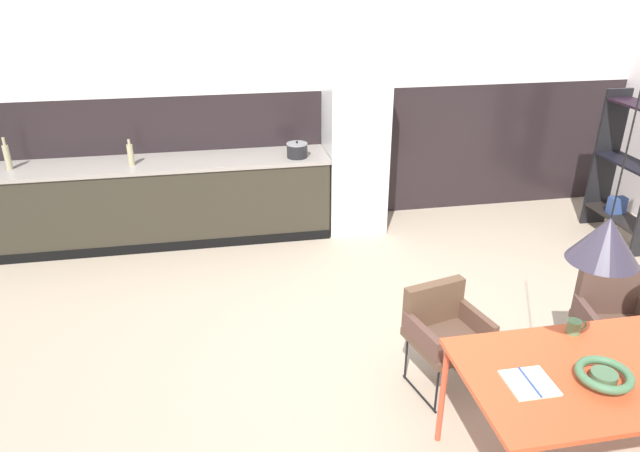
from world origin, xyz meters
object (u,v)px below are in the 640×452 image
Objects in this scene: cooking_pot at (297,150)px; bottle_spice_small at (131,154)px; fruit_bowl at (604,375)px; mug_dark_espresso at (574,327)px; open_shelf_unit at (632,168)px; armchair_far_side at (614,312)px; open_book at (529,383)px; pendant_lamp_over_table_near at (606,239)px; bottle_wine_green at (7,156)px; dining_table at (630,373)px; armchair_by_stool at (443,324)px; refrigerator_column at (355,146)px.

cooking_pot is 1.67m from bottle_spice_small.
fruit_bowl is 2.36× the size of mug_dark_espresso.
open_shelf_unit is (2.20, 2.47, 0.01)m from mug_dark_espresso.
armchair_far_side is at bearing -38.47° from bottle_spice_small.
mug_dark_espresso is (0.11, 0.44, -0.01)m from fruit_bowl.
bottle_spice_small is 5.12m from open_shelf_unit.
pendant_lamp_over_table_near is (0.25, -0.01, 0.82)m from open_book.
bottle_wine_green is (-3.92, 3.78, 0.21)m from fruit_bowl.
pendant_lamp_over_table_near is (-0.37, -0.04, 0.86)m from dining_table.
open_shelf_unit is at bearing 49.41° from pendant_lamp_over_table_near.
armchair_far_side reaches higher than armchair_by_stool.
armchair_by_stool is 4.46m from bottle_wine_green.
armchair_far_side is at bearing 43.66° from pendant_lamp_over_table_near.
fruit_bowl reaches higher than armchair_far_side.
bottle_wine_green is at bearing 135.44° from pendant_lamp_over_table_near.
open_shelf_unit is at bearing 46.56° from open_book.
cooking_pot is (-0.62, 2.62, 0.48)m from armchair_by_stool.
dining_table is at bearing -69.67° from cooking_pot.
mug_dark_espresso is (0.56, -0.59, 0.31)m from armchair_by_stool.
dining_table is 3.49m from open_shelf_unit.
bottle_spice_small is (-2.30, 2.67, 0.51)m from armchair_by_stool.
mug_dark_espresso is at bearing 58.20° from pendant_lamp_over_table_near.
armchair_far_side is 3.04× the size of bottle_spice_small.
cooking_pot is at bearing -102.39° from open_shelf_unit.
cooking_pot is 0.83× the size of bottle_spice_small.
mug_dark_espresso is 0.46× the size of bottle_spice_small.
dining_table is 5.81× the size of bottle_wine_green.
mug_dark_espresso is 5.24m from bottle_wine_green.
armchair_far_side is 6.54× the size of mug_dark_espresso.
mug_dark_espresso is (-0.14, 0.34, 0.08)m from dining_table.
mug_dark_espresso is 3.43m from cooking_pot.
pendant_lamp_over_table_near reaches higher than fruit_bowl.
dining_table is at bearing -41.55° from bottle_wine_green.
bottle_spice_small is (-2.75, 3.70, 0.19)m from fruit_bowl.
refrigerator_column is 2.78m from armchair_by_stool.
fruit_bowl is at bearing -103.81° from mug_dark_espresso.
open_book is at bearing 80.71° from armchair_by_stool.
dining_table is at bearing 67.66° from armchair_far_side.
armchair_by_stool is 2.30× the size of bottle_wine_green.
armchair_by_stool is 2.79× the size of bottle_spice_small.
mug_dark_espresso reaches higher than fruit_bowl.
refrigerator_column is at bearing 10.45° from cooking_pot.
mug_dark_espresso is at bearing 111.55° from dining_table.
fruit_bowl is at bearing -83.53° from refrigerator_column.
open_shelf_unit is at bearing -12.39° from cooking_pot.
armchair_by_stool is 6.00× the size of mug_dark_espresso.
pendant_lamp_over_table_near reaches higher than dining_table.
fruit_bowl is 3.80m from cooking_pot.
open_book is 3.66m from cooking_pot.
open_shelf_unit reaches higher than armchair_far_side.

